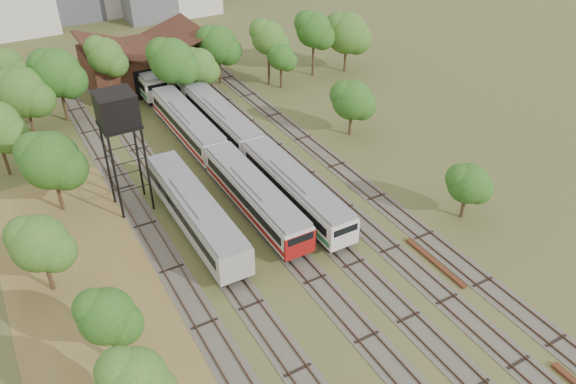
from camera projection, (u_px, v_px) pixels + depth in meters
ground at (415, 357)px, 40.47m from camera, size 240.00×240.00×0.00m
dry_grass_patch at (138, 380)px, 38.78m from camera, size 14.00×60.00×0.04m
tracks at (251, 192)px, 58.16m from camera, size 24.60×80.00×0.19m
railcar_red_set at (218, 157)px, 60.18m from camera, size 3.02×34.58×3.74m
railcar_green_set at (222, 120)px, 67.50m from camera, size 3.00×52.08×3.71m
railcar_rear at (140, 72)px, 79.72m from camera, size 3.21×16.07×3.97m
old_grey_coach at (195, 212)px, 51.57m from camera, size 3.19×18.00×3.95m
water_tower at (117, 113)px, 50.43m from camera, size 3.52×3.52×12.15m
rail_pile_far at (435, 262)px, 48.86m from camera, size 0.45×7.27×0.24m
maintenance_shed at (144, 64)px, 80.15m from camera, size 16.45×11.55×7.58m
tree_band_left at (31, 161)px, 53.34m from camera, size 9.16×76.09×8.48m
tree_band_far at (191, 55)px, 74.10m from camera, size 50.63×10.84×9.46m
tree_band_right at (357, 106)px, 65.17m from camera, size 4.75×39.73×6.99m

